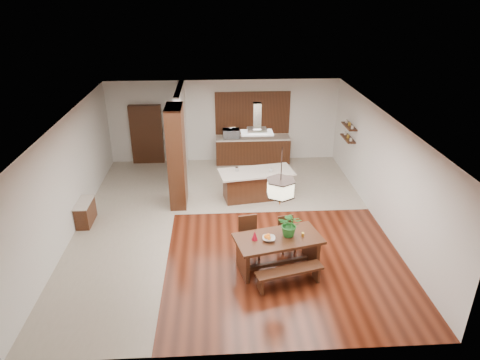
{
  "coord_description": "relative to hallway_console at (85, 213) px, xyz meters",
  "views": [
    {
      "loc": [
        -0.29,
        -9.97,
        5.87
      ],
      "look_at": [
        0.3,
        0.0,
        1.25
      ],
      "focal_mm": 32.0,
      "sensor_mm": 36.0,
      "label": 1
    }
  ],
  "objects": [
    {
      "name": "kitchen_window",
      "position": [
        4.81,
        4.26,
        1.44
      ],
      "size": [
        2.6,
        0.08,
        1.5
      ],
      "primitive_type": "cube",
      "color": "#995A2E",
      "rests_on": "room_shell"
    },
    {
      "name": "shelf_upper",
      "position": [
        7.68,
        2.4,
        1.49
      ],
      "size": [
        0.26,
        0.9,
        0.04
      ],
      "primitive_type": "cube",
      "color": "black",
      "rests_on": "room_shell"
    },
    {
      "name": "gold_ornament",
      "position": [
        5.38,
        -2.24,
        0.51
      ],
      "size": [
        0.08,
        0.08,
        0.09
      ],
      "primitive_type": "cylinder",
      "rotation": [
        0.0,
        0.0,
        0.33
      ],
      "color": "gold",
      "rests_on": "dining_table"
    },
    {
      "name": "dining_chair_right",
      "position": [
        5.16,
        -1.58,
        0.11
      ],
      "size": [
        0.44,
        0.44,
        0.85
      ],
      "primitive_type": null,
      "rotation": [
        0.0,
        0.0,
        0.19
      ],
      "color": "black",
      "rests_on": "ground"
    },
    {
      "name": "shelf_lower",
      "position": [
        7.68,
        2.4,
        1.08
      ],
      "size": [
        0.26,
        0.9,
        0.04
      ],
      "primitive_type": "cube",
      "color": "black",
      "rests_on": "room_shell"
    },
    {
      "name": "dining_chair_left",
      "position": [
        4.24,
        -1.8,
        0.18
      ],
      "size": [
        0.51,
        0.51,
        1.0
      ],
      "primitive_type": null,
      "rotation": [
        0.0,
        0.0,
        0.18
      ],
      "color": "black",
      "rests_on": "ground"
    },
    {
      "name": "partition_pier",
      "position": [
        2.41,
        1.0,
        1.14
      ],
      "size": [
        0.45,
        1.0,
        2.9
      ],
      "primitive_type": "cube",
      "color": "black",
      "rests_on": "ground"
    },
    {
      "name": "microwave",
      "position": [
        4.05,
        3.96,
        0.79
      ],
      "size": [
        0.58,
        0.4,
        0.32
      ],
      "primitive_type": "imported",
      "rotation": [
        0.0,
        0.0,
        0.03
      ],
      "color": "#BBBCC2",
      "rests_on": "rear_counter"
    },
    {
      "name": "hallway_console",
      "position": [
        0.0,
        0.0,
        0.0
      ],
      "size": [
        0.37,
        0.88,
        0.63
      ],
      "primitive_type": "cube",
      "color": "black",
      "rests_on": "ground"
    },
    {
      "name": "room_shell",
      "position": [
        3.81,
        -0.2,
        1.75
      ],
      "size": [
        9.0,
        9.04,
        2.92
      ],
      "color": "#3C160B",
      "rests_on": "ground"
    },
    {
      "name": "partition_stub",
      "position": [
        2.41,
        3.1,
        1.14
      ],
      "size": [
        0.18,
        2.4,
        2.9
      ],
      "primitive_type": "cube",
      "color": "silver",
      "rests_on": "ground"
    },
    {
      "name": "pendant_lantern",
      "position": [
        4.83,
        -2.25,
        1.93
      ],
      "size": [
        0.64,
        0.64,
        1.31
      ],
      "primitive_type": null,
      "color": "#FFF6C3",
      "rests_on": "room_shell"
    },
    {
      "name": "island_cup",
      "position": [
        5.09,
        1.12,
        0.62
      ],
      "size": [
        0.15,
        0.15,
        0.09
      ],
      "primitive_type": "imported",
      "rotation": [
        0.0,
        0.0,
        0.42
      ],
      "color": "white",
      "rests_on": "kitchen_island"
    },
    {
      "name": "tile_hallway",
      "position": [
        1.06,
        -0.2,
        -0.31
      ],
      "size": [
        2.5,
        9.0,
        0.01
      ],
      "primitive_type": "cube",
      "color": "#B9AD9A",
      "rests_on": "ground"
    },
    {
      "name": "kitchen_island",
      "position": [
        4.66,
        1.2,
        0.14
      ],
      "size": [
        2.27,
        1.27,
        0.89
      ],
      "rotation": [
        0.0,
        0.0,
        0.16
      ],
      "color": "black",
      "rests_on": "ground"
    },
    {
      "name": "fruit_bowl",
      "position": [
        4.61,
        -2.34,
        0.5
      ],
      "size": [
        0.31,
        0.31,
        0.07
      ],
      "primitive_type": "imported",
      "rotation": [
        0.0,
        0.0,
        -0.11
      ],
      "color": "beige",
      "rests_on": "dining_table"
    },
    {
      "name": "napkin_cone",
      "position": [
        4.3,
        -2.31,
        0.58
      ],
      "size": [
        0.14,
        0.14,
        0.21
      ],
      "primitive_type": "cone",
      "rotation": [
        0.0,
        0.0,
        0.01
      ],
      "color": "#AA0C20",
      "rests_on": "dining_table"
    },
    {
      "name": "foliage_plant",
      "position": [
        5.09,
        -2.18,
        0.75
      ],
      "size": [
        0.61,
        0.56,
        0.56
      ],
      "primitive_type": "imported",
      "rotation": [
        0.0,
        0.0,
        -0.27
      ],
      "color": "#246E27",
      "rests_on": "dining_table"
    },
    {
      "name": "dining_table",
      "position": [
        4.83,
        -2.25,
        0.26
      ],
      "size": [
        2.05,
        1.35,
        0.78
      ],
      "rotation": [
        0.0,
        0.0,
        0.23
      ],
      "color": "black",
      "rests_on": "ground"
    },
    {
      "name": "hallway_doorway",
      "position": [
        1.11,
        4.2,
        0.74
      ],
      "size": [
        1.1,
        0.2,
        2.1
      ],
      "primitive_type": "cube",
      "color": "black",
      "rests_on": "ground"
    },
    {
      "name": "range_hood",
      "position": [
        4.66,
        1.2,
        2.15
      ],
      "size": [
        0.9,
        0.55,
        0.87
      ],
      "primitive_type": null,
      "color": "silver",
      "rests_on": "room_shell"
    },
    {
      "name": "soffit_band",
      "position": [
        3.81,
        -0.2,
        2.57
      ],
      "size": [
        8.0,
        9.0,
        0.02
      ],
      "primitive_type": "cube",
      "color": "#3C1B0F",
      "rests_on": "room_shell"
    },
    {
      "name": "dining_bench",
      "position": [
        4.99,
        -2.91,
        -0.11
      ],
      "size": [
        1.5,
        0.67,
        0.41
      ],
      "primitive_type": null,
      "rotation": [
        0.0,
        0.0,
        0.25
      ],
      "color": "black",
      "rests_on": "ground"
    },
    {
      "name": "rear_counter",
      "position": [
        4.81,
        4.0,
        0.16
      ],
      "size": [
        2.6,
        0.62,
        0.95
      ],
      "color": "black",
      "rests_on": "ground"
    },
    {
      "name": "tile_kitchen",
      "position": [
        5.06,
        2.3,
        -0.31
      ],
      "size": [
        5.5,
        4.0,
        0.01
      ],
      "primitive_type": "cube",
      "color": "#B9AD9A",
      "rests_on": "ground"
    }
  ]
}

